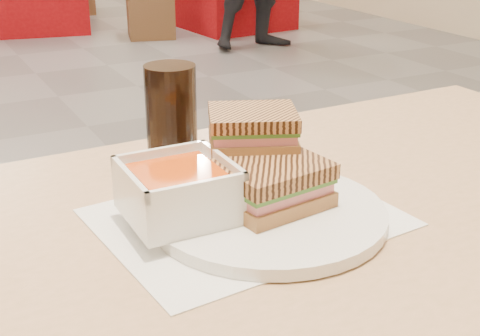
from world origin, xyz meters
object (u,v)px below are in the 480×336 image
plate (269,214)px  panini_lower (272,184)px  soup_bowl (179,193)px  bg_chair_1l (150,12)px  main_table (311,284)px  bg_chair_1r (240,0)px  cola_glass (172,119)px

plate → panini_lower: panini_lower is taller
soup_bowl → bg_chair_1l: size_ratio=0.27×
main_table → bg_chair_1r: main_table is taller
panini_lower → bg_chair_1l: size_ratio=0.30×
main_table → plate: plate is taller
cola_glass → bg_chair_1l: bearing=69.9°
cola_glass → soup_bowl: bearing=-110.3°
bg_chair_1l → bg_chair_1r: size_ratio=0.99×
main_table → cola_glass: cola_glass is taller
soup_bowl → bg_chair_1r: bearing=61.3°
plate → main_table: bearing=2.0°
panini_lower → cola_glass: size_ratio=0.89×
cola_glass → bg_chair_1l: (1.64, 4.49, -0.62)m
soup_bowl → cola_glass: (0.06, 0.17, 0.03)m
plate → panini_lower: bearing=42.6°
plate → bg_chair_1l: size_ratio=0.63×
plate → bg_chair_1r: plate is taller
main_table → cola_glass: 0.30m
main_table → bg_chair_1l: bearing=71.9°
main_table → bg_chair_1l: size_ratio=2.62×
main_table → cola_glass: bearing=118.1°
panini_lower → cola_glass: 0.21m
bg_chair_1r → panini_lower: bearing=-117.6°
soup_bowl → cola_glass: 0.19m
soup_bowl → panini_lower: 0.12m
plate → bg_chair_1r: (2.55, 4.88, -0.55)m
plate → cola_glass: (-0.04, 0.21, 0.07)m
main_table → soup_bowl: bearing=169.2°
soup_bowl → panini_lower: size_ratio=0.91×
bg_chair_1r → bg_chair_1l: bearing=-168.7°
soup_bowl → bg_chair_1l: 4.99m
panini_lower → cola_glass: cola_glass is taller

